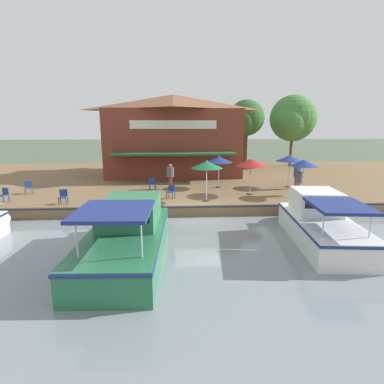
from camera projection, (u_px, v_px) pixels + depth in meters
The scene contains 21 objects.
ground_plane at pixel (197, 218), 16.82m from camera, with size 220.00×220.00×0.00m, color #4C5B47.
quay_deck at pixel (188, 179), 27.48m from camera, with size 22.00×56.00×0.60m, color brown.
quay_edge_fender at pixel (197, 207), 16.78m from camera, with size 0.20×50.40×0.10m, color #2D2D33.
waterfront_restaurant at pixel (174, 134), 28.63m from camera, with size 9.85×12.50×7.39m.
patio_umbrella_far_corner at pixel (304, 163), 18.98m from camera, with size 1.75×1.75×2.43m.
patio_umbrella_mid_patio_right at pixel (251, 162), 19.60m from camera, with size 2.09×2.09×2.44m.
patio_umbrella_back_row at pixel (290, 158), 22.07m from camera, with size 2.00×2.00×2.42m.
patio_umbrella_near_quay_edge at pixel (219, 160), 21.94m from camera, with size 1.98×1.98×2.34m.
patio_umbrella_mid_patio_left at pixel (207, 165), 17.79m from camera, with size 1.89×1.89×2.48m.
cafe_chair_beside_entrance at pixel (152, 184), 21.33m from camera, with size 0.52×0.52×0.85m.
cafe_chair_far_corner_seat at pixel (4, 194), 17.94m from camera, with size 0.55×0.55×0.85m.
cafe_chair_facing_river at pixel (171, 191), 18.89m from camera, with size 0.57×0.57×0.85m.
cafe_chair_under_first_umbrella at pixel (63, 196), 17.49m from camera, with size 0.48×0.48×0.85m.
cafe_chair_mid_patio at pixel (28, 187), 20.19m from camera, with size 0.58×0.58×0.85m.
person_mid_patio at pixel (299, 178), 19.60m from camera, with size 0.50×0.50×1.78m.
person_near_entrance at pixel (297, 173), 21.71m from camera, with size 0.50×0.50×1.78m.
person_at_quay_edge at pixel (170, 173), 21.61m from camera, with size 0.52×0.52×1.82m.
motorboat_mid_row at pixel (130, 232), 12.07m from camera, with size 7.93×3.04×2.41m.
motorboat_second_along at pixel (317, 221), 13.59m from camera, with size 7.10×3.04×2.12m.
tree_downstream_bank at pixel (292, 119), 33.48m from camera, with size 5.41×5.15×7.96m.
tree_behind_restaurant at pixel (245, 119), 31.82m from camera, with size 4.00×3.81×7.29m.
Camera 1 is at (16.07, -1.22, 5.03)m, focal length 28.00 mm.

